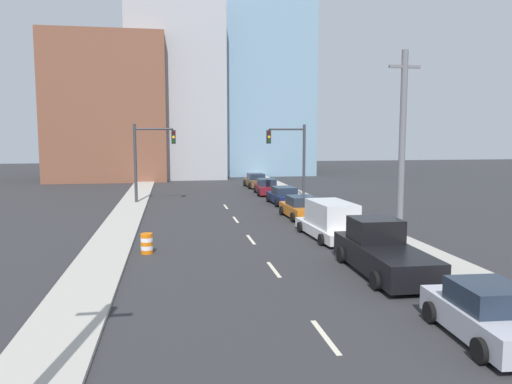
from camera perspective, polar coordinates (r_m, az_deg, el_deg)
sidewalk_left at (r=49.24m, az=-13.19°, el=0.02°), size 2.22×90.63×0.14m
sidewalk_right at (r=50.41m, az=3.30°, el=0.33°), size 2.22×90.63×0.14m
lane_stripe_at_9m at (r=14.32m, az=7.91°, el=-16.04°), size 0.16×2.40×0.01m
lane_stripe_at_16m at (r=20.72m, az=2.04°, el=-8.83°), size 0.16×2.40×0.01m
lane_stripe_at_22m at (r=26.45m, az=-0.59°, el=-5.45°), size 0.16×2.40×0.01m
lane_stripe_at_28m at (r=32.61m, az=-2.34°, el=-3.17°), size 0.16×2.40×0.01m
lane_stripe_at_34m at (r=38.50m, az=-3.48°, el=-1.69°), size 0.16×2.40×0.01m
building_brick_left at (r=67.31m, az=-16.26°, el=8.98°), size 14.00×16.00×17.38m
building_office_center at (r=71.03m, az=-9.15°, el=10.85°), size 12.00×20.00×21.94m
building_glass_right at (r=76.82m, az=0.07°, el=15.41°), size 13.00×20.00×34.77m
traffic_signal_left at (r=40.87m, az=-12.42°, el=4.33°), size 3.33×0.35×6.38m
traffic_signal_right at (r=42.07m, az=4.36°, el=4.52°), size 3.33×0.35×6.38m
utility_pole_right_mid at (r=25.72m, az=16.36°, el=4.99°), size 1.60×0.32×9.59m
traffic_barrel at (r=23.84m, az=-12.38°, el=-5.77°), size 0.56×0.56×0.95m
sedan_silver at (r=15.11m, az=24.95°, el=-12.59°), size 2.31×4.36×1.54m
pickup_truck_black at (r=20.66m, az=14.20°, el=-6.65°), size 2.52×6.30×2.09m
box_truck_white at (r=26.91m, az=8.52°, el=-3.30°), size 2.58×5.76×1.99m
sedan_orange at (r=33.29m, az=5.20°, el=-1.85°), size 2.27×4.71×1.46m
sedan_navy at (r=39.87m, az=3.25°, el=-0.48°), size 2.32×4.76×1.39m
sedan_maroon at (r=46.53m, az=1.23°, el=0.55°), size 2.28×4.82×1.45m
sedan_brown at (r=52.66m, az=-0.01°, el=1.26°), size 2.22×4.70×1.48m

